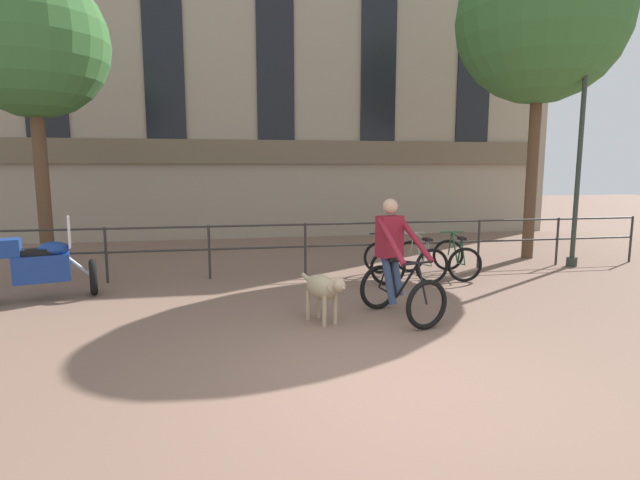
% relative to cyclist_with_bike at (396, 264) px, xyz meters
% --- Properties ---
extents(ground_plane, '(60.00, 60.00, 0.00)m').
position_rel_cyclist_with_bike_xyz_m(ground_plane, '(-0.84, -2.20, -0.76)').
color(ground_plane, '#7A5B4C').
extents(canal_railing, '(15.05, 0.05, 1.05)m').
position_rel_cyclist_with_bike_xyz_m(canal_railing, '(-0.84, 3.00, -0.05)').
color(canal_railing, '#2D2B28').
rests_on(canal_railing, ground_plane).
extents(building_facade, '(18.00, 0.72, 9.65)m').
position_rel_cyclist_with_bike_xyz_m(building_facade, '(-0.84, 8.79, 4.04)').
color(building_facade, gray).
rests_on(building_facade, ground_plane).
extents(cyclist_with_bike, '(1.00, 1.32, 1.70)m').
position_rel_cyclist_with_bike_xyz_m(cyclist_with_bike, '(0.00, 0.00, 0.00)').
color(cyclist_with_bike, black).
rests_on(cyclist_with_bike, ground_plane).
extents(dog, '(0.53, 0.91, 0.68)m').
position_rel_cyclist_with_bike_xyz_m(dog, '(-1.09, -0.12, -0.27)').
color(dog, tan).
rests_on(dog, ground_plane).
extents(parked_motorcycle, '(1.72, 1.00, 1.35)m').
position_rel_cyclist_with_bike_xyz_m(parked_motorcycle, '(-5.35, 1.92, -0.20)').
color(parked_motorcycle, black).
rests_on(parked_motorcycle, ground_plane).
extents(parked_bicycle_near_lamp, '(0.83, 1.20, 0.86)m').
position_rel_cyclist_with_bike_xyz_m(parked_bicycle_near_lamp, '(0.58, 2.35, -0.41)').
color(parked_bicycle_near_lamp, black).
rests_on(parked_bicycle_near_lamp, ground_plane).
extents(parked_bicycle_mid_left, '(0.69, 1.13, 0.86)m').
position_rel_cyclist_with_bike_xyz_m(parked_bicycle_mid_left, '(1.33, 2.35, -0.41)').
color(parked_bicycle_mid_left, black).
rests_on(parked_bicycle_mid_left, ground_plane).
extents(parked_bicycle_mid_right, '(0.81, 1.19, 0.86)m').
position_rel_cyclist_with_bike_xyz_m(parked_bicycle_mid_right, '(2.08, 2.35, -0.41)').
color(parked_bicycle_mid_right, black).
rests_on(parked_bicycle_mid_right, ground_plane).
extents(street_lamp, '(0.28, 0.28, 4.45)m').
position_rel_cyclist_with_bike_xyz_m(street_lamp, '(5.02, 2.80, 1.73)').
color(street_lamp, '#2D382D').
rests_on(street_lamp, ground_plane).
extents(tree_canalside_left, '(2.83, 2.83, 5.91)m').
position_rel_cyclist_with_bike_xyz_m(tree_canalside_left, '(-5.91, 3.99, 3.70)').
color(tree_canalside_left, brown).
rests_on(tree_canalside_left, ground_plane).
extents(tree_canalside_right, '(3.76, 3.76, 7.34)m').
position_rel_cyclist_with_bike_xyz_m(tree_canalside_right, '(4.66, 3.90, 4.67)').
color(tree_canalside_right, brown).
rests_on(tree_canalside_right, ground_plane).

